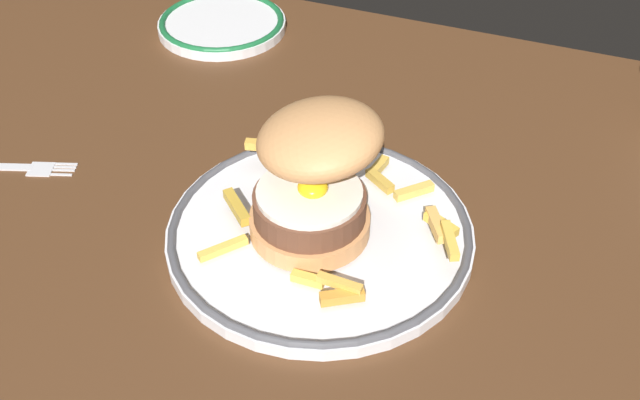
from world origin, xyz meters
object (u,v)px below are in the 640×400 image
object	(u,v)px
burger	(316,172)
fork	(9,166)
side_plate	(222,24)
dinner_plate	(320,232)

from	to	relation	value
burger	fork	size ratio (longest dim) A/B	1.02
side_plate	burger	bearing A→B (deg)	-50.94
fork	burger	bearing A→B (deg)	3.96
burger	fork	distance (cm)	33.27
dinner_plate	burger	distance (cm)	6.43
dinner_plate	burger	world-z (taller)	burger
dinner_plate	burger	bearing A→B (deg)	141.23
dinner_plate	fork	world-z (taller)	dinner_plate
burger	side_plate	distance (cm)	41.10
side_plate	fork	world-z (taller)	side_plate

